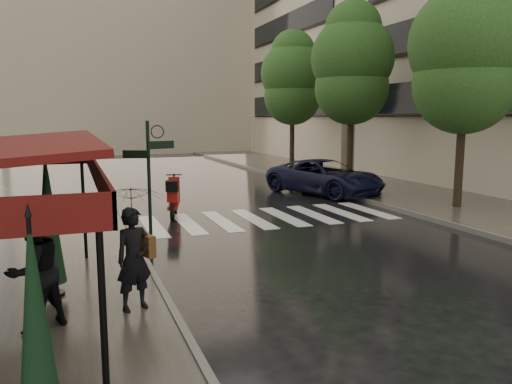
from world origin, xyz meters
TOP-DOWN VIEW (x-y plane):
  - ground at (0.00, 0.00)m, footprint 120.00×120.00m
  - sidewalk_near at (-4.50, 12.00)m, footprint 6.00×60.00m
  - sidewalk_far at (10.25, 12.00)m, footprint 5.50×60.00m
  - curb_near at (-1.45, 12.00)m, footprint 0.12×60.00m
  - curb_far at (7.45, 12.00)m, footprint 0.12×60.00m
  - crosswalk at (2.98, 6.00)m, footprint 7.85×3.20m
  - signpost at (-1.19, 3.00)m, footprint 1.17×0.29m
  - haussmann_far at (16.50, 26.00)m, footprint 8.00×16.00m
  - backdrop_building at (3.00, 38.00)m, footprint 22.00×6.00m
  - tree_near at (9.60, 5.00)m, footprint 3.80×3.80m
  - tree_mid at (9.50, 12.00)m, footprint 3.80×3.80m
  - tree_far at (9.70, 19.00)m, footprint 3.80×3.80m
  - pedestrian_with_umbrella at (-2.00, -0.64)m, footprint 1.26×1.27m
  - pedestrian_terrace at (-3.43, -0.98)m, footprint 1.09×1.07m
  - scooter at (0.17, 7.26)m, footprint 0.81×1.93m
  - parked_car at (7.00, 9.77)m, footprint 4.10×5.69m
  - parasol_front at (-3.20, -4.28)m, footprint 0.42×0.42m
  - parasol_back at (-3.27, 0.50)m, footprint 0.48×0.48m

SIDE VIEW (x-z plane):
  - ground at x=0.00m, z-range 0.00..0.00m
  - crosswalk at x=2.98m, z-range 0.00..0.01m
  - sidewalk_near at x=-4.50m, z-range 0.00..0.12m
  - sidewalk_far at x=10.25m, z-range 0.00..0.12m
  - curb_near at x=-1.45m, z-range -0.01..0.15m
  - curb_far at x=7.45m, z-range -0.01..0.15m
  - scooter at x=0.17m, z-range -0.05..1.25m
  - parked_car at x=7.00m, z-range 0.00..1.44m
  - pedestrian_terrace at x=-3.43m, z-range 0.12..1.90m
  - parasol_front at x=-3.20m, z-range 0.21..2.55m
  - parasol_back at x=-3.27m, z-range 0.22..2.77m
  - pedestrian_with_umbrella at x=-2.00m, z-range 0.52..2.97m
  - signpost at x=-1.19m, z-range 0.28..3.38m
  - tree_near at x=9.60m, z-range 1.33..9.31m
  - tree_far at x=9.70m, z-range 1.37..9.54m
  - tree_mid at x=9.50m, z-range 1.42..9.76m
  - haussmann_far at x=16.50m, z-range 0.00..18.50m
  - backdrop_building at x=3.00m, z-range 0.00..20.00m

